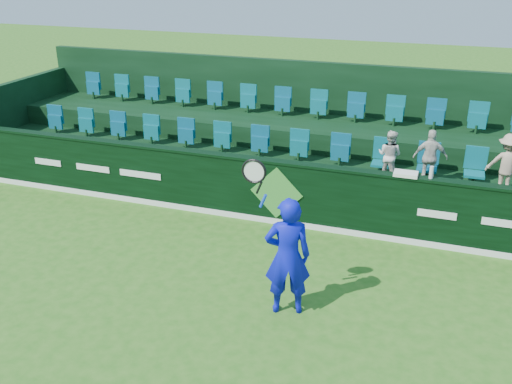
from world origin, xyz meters
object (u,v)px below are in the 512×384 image
at_px(spectator_right, 507,164).
at_px(towel, 406,174).
at_px(tennis_player, 287,256).
at_px(drinks_bottle, 431,172).
at_px(spectator_middle, 430,157).
at_px(spectator_left, 390,155).

relative_size(spectator_right, towel, 2.77).
xyz_separation_m(tennis_player, towel, (1.42, 2.95, 0.41)).
bearing_deg(tennis_player, drinks_bottle, 57.75).
bearing_deg(towel, spectator_middle, 71.57).
height_order(spectator_middle, spectator_right, spectator_right).
relative_size(spectator_left, drinks_bottle, 4.50).
bearing_deg(spectator_right, spectator_middle, 9.55).
xyz_separation_m(spectator_right, drinks_bottle, (-1.36, -1.12, 0.07)).
height_order(spectator_left, towel, spectator_left).
xyz_separation_m(tennis_player, drinks_bottle, (1.86, 2.95, 0.50)).
bearing_deg(drinks_bottle, spectator_middle, 93.75).
distance_m(tennis_player, drinks_bottle, 3.53).
distance_m(spectator_left, towel, 1.20).
relative_size(spectator_left, towel, 2.42).
xyz_separation_m(tennis_player, spectator_middle, (1.79, 4.07, 0.40)).
xyz_separation_m(tennis_player, spectator_right, (3.22, 4.07, 0.43)).
distance_m(tennis_player, spectator_left, 4.21).
xyz_separation_m(spectator_left, spectator_middle, (0.80, 0.00, 0.05)).
height_order(tennis_player, spectator_right, tennis_player).
bearing_deg(drinks_bottle, spectator_left, 127.88).
bearing_deg(towel, spectator_right, 31.83).
bearing_deg(spectator_middle, spectator_right, 172.91).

